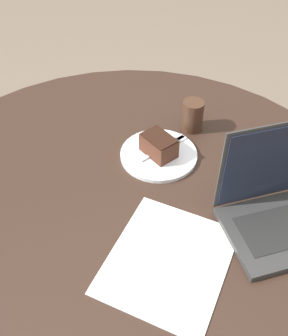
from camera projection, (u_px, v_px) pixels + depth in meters
The scene contains 8 objects.
ground_plane at pixel (133, 324), 1.50m from camera, with size 12.00×12.00×0.00m, color #6B5B4C.
dining_table at pixel (129, 227), 1.08m from camera, with size 1.34×1.34×0.70m.
paper_document at pixel (168, 260), 0.89m from camera, with size 0.39×0.37×0.00m.
plate at pixel (159, 155), 1.14m from camera, with size 0.22×0.22×0.01m.
cake_slice at pixel (159, 145), 1.11m from camera, with size 0.07×0.10×0.06m.
fork at pixel (167, 146), 1.16m from camera, with size 0.17×0.03×0.00m.
coffee_glass at pixel (193, 116), 1.21m from camera, with size 0.07×0.07×0.10m.
water_glass at pixel (238, 163), 1.04m from camera, with size 0.08×0.08×0.11m.
Camera 1 is at (-0.35, -0.57, 1.47)m, focal length 42.00 mm.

